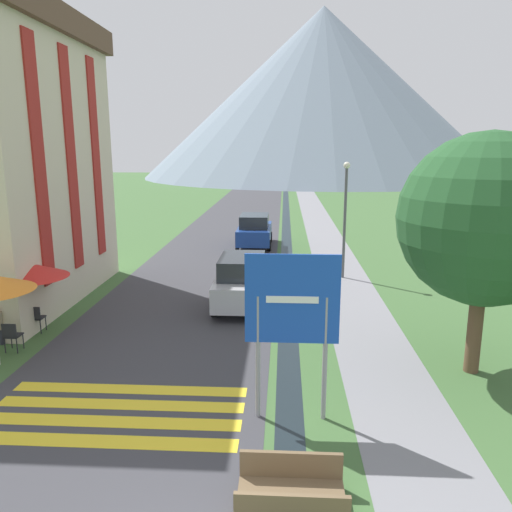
{
  "coord_description": "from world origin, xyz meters",
  "views": [
    {
      "loc": [
        1.03,
        -5.25,
        5.57
      ],
      "look_at": [
        0.17,
        10.0,
        2.18
      ],
      "focal_mm": 35.0,
      "sensor_mm": 36.0,
      "label": 1
    }
  ],
  "objects_px": {
    "footbridge": "(291,496)",
    "cafe_chair_far_right": "(40,303)",
    "parked_car_near": "(243,281)",
    "cafe_chair_near_right": "(12,334)",
    "streetlamp": "(345,210)",
    "road_sign": "(292,313)",
    "cafe_chair_middle": "(36,317)",
    "parked_car_far": "(255,230)",
    "tree_by_path": "(486,220)",
    "cafe_umbrella_middle_red": "(30,270)"
  },
  "relations": [
    {
      "from": "footbridge",
      "to": "cafe_chair_far_right",
      "type": "relative_size",
      "value": 2.0
    },
    {
      "from": "footbridge",
      "to": "parked_car_near",
      "type": "xyz_separation_m",
      "value": [
        -1.6,
        10.11,
        0.68
      ]
    },
    {
      "from": "cafe_chair_near_right",
      "to": "streetlamp",
      "type": "distance_m",
      "value": 13.36
    },
    {
      "from": "road_sign",
      "to": "cafe_chair_middle",
      "type": "xyz_separation_m",
      "value": [
        -7.65,
        4.42,
        -1.79
      ]
    },
    {
      "from": "streetlamp",
      "to": "parked_car_far",
      "type": "bearing_deg",
      "value": 122.5
    },
    {
      "from": "road_sign",
      "to": "cafe_chair_middle",
      "type": "height_order",
      "value": "road_sign"
    },
    {
      "from": "tree_by_path",
      "to": "footbridge",
      "type": "bearing_deg",
      "value": -131.67
    },
    {
      "from": "cafe_chair_middle",
      "to": "streetlamp",
      "type": "xyz_separation_m",
      "value": [
        10.03,
        7.09,
        2.42
      ]
    },
    {
      "from": "parked_car_far",
      "to": "streetlamp",
      "type": "distance_m",
      "value": 8.08
    },
    {
      "from": "parked_car_far",
      "to": "footbridge",
      "type": "bearing_deg",
      "value": -85.03
    },
    {
      "from": "road_sign",
      "to": "cafe_chair_middle",
      "type": "bearing_deg",
      "value": 149.97
    },
    {
      "from": "road_sign",
      "to": "cafe_chair_far_right",
      "type": "distance_m",
      "value": 10.14
    },
    {
      "from": "tree_by_path",
      "to": "parked_car_near",
      "type": "bearing_deg",
      "value": 141.36
    },
    {
      "from": "cafe_chair_near_right",
      "to": "streetlamp",
      "type": "bearing_deg",
      "value": 57.11
    },
    {
      "from": "cafe_umbrella_middle_red",
      "to": "cafe_chair_far_right",
      "type": "bearing_deg",
      "value": 109.73
    },
    {
      "from": "parked_car_near",
      "to": "parked_car_far",
      "type": "xyz_separation_m",
      "value": [
        -0.21,
        10.68,
        0.0
      ]
    },
    {
      "from": "footbridge",
      "to": "streetlamp",
      "type": "xyz_separation_m",
      "value": [
        2.39,
        14.2,
        2.7
      ]
    },
    {
      "from": "cafe_chair_middle",
      "to": "streetlamp",
      "type": "height_order",
      "value": "streetlamp"
    },
    {
      "from": "cafe_chair_middle",
      "to": "tree_by_path",
      "type": "relative_size",
      "value": 0.14
    },
    {
      "from": "parked_car_near",
      "to": "parked_car_far",
      "type": "bearing_deg",
      "value": 91.12
    },
    {
      "from": "parked_car_far",
      "to": "cafe_chair_near_right",
      "type": "relative_size",
      "value": 4.86
    },
    {
      "from": "cafe_umbrella_middle_red",
      "to": "tree_by_path",
      "type": "height_order",
      "value": "tree_by_path"
    },
    {
      "from": "parked_car_far",
      "to": "cafe_chair_far_right",
      "type": "height_order",
      "value": "parked_car_far"
    },
    {
      "from": "footbridge",
      "to": "cafe_chair_near_right",
      "type": "relative_size",
      "value": 2.0
    },
    {
      "from": "parked_car_near",
      "to": "cafe_chair_far_right",
      "type": "distance_m",
      "value": 6.78
    },
    {
      "from": "parked_car_near",
      "to": "streetlamp",
      "type": "xyz_separation_m",
      "value": [
        3.99,
        4.09,
        2.02
      ]
    },
    {
      "from": "parked_car_far",
      "to": "tree_by_path",
      "type": "distance_m",
      "value": 17.15
    },
    {
      "from": "parked_car_far",
      "to": "cafe_chair_middle",
      "type": "xyz_separation_m",
      "value": [
        -5.82,
        -13.68,
        -0.4
      ]
    },
    {
      "from": "footbridge",
      "to": "cafe_umbrella_middle_red",
      "type": "height_order",
      "value": "cafe_umbrella_middle_red"
    },
    {
      "from": "parked_car_near",
      "to": "streetlamp",
      "type": "distance_m",
      "value": 6.06
    },
    {
      "from": "road_sign",
      "to": "cafe_umbrella_middle_red",
      "type": "height_order",
      "value": "road_sign"
    },
    {
      "from": "cafe_chair_middle",
      "to": "cafe_chair_near_right",
      "type": "distance_m",
      "value": 1.45
    },
    {
      "from": "cafe_chair_near_right",
      "to": "cafe_umbrella_middle_red",
      "type": "relative_size",
      "value": 0.38
    },
    {
      "from": "road_sign",
      "to": "cafe_chair_near_right",
      "type": "xyz_separation_m",
      "value": [
        -7.6,
        2.97,
        -1.79
      ]
    },
    {
      "from": "parked_car_far",
      "to": "tree_by_path",
      "type": "xyz_separation_m",
      "value": [
        6.4,
        -15.64,
        2.94
      ]
    },
    {
      "from": "parked_car_near",
      "to": "road_sign",
      "type": "bearing_deg",
      "value": -77.7
    },
    {
      "from": "road_sign",
      "to": "tree_by_path",
      "type": "relative_size",
      "value": 0.59
    },
    {
      "from": "road_sign",
      "to": "cafe_umbrella_middle_red",
      "type": "bearing_deg",
      "value": 149.26
    },
    {
      "from": "parked_car_near",
      "to": "streetlamp",
      "type": "relative_size",
      "value": 0.83
    },
    {
      "from": "cafe_umbrella_middle_red",
      "to": "footbridge",
      "type": "bearing_deg",
      "value": -43.32
    },
    {
      "from": "cafe_chair_near_right",
      "to": "tree_by_path",
      "type": "distance_m",
      "value": 12.64
    },
    {
      "from": "cafe_umbrella_middle_red",
      "to": "streetlamp",
      "type": "relative_size",
      "value": 0.45
    },
    {
      "from": "road_sign",
      "to": "cafe_chair_far_right",
      "type": "height_order",
      "value": "road_sign"
    },
    {
      "from": "parked_car_near",
      "to": "cafe_chair_middle",
      "type": "xyz_separation_m",
      "value": [
        -6.03,
        -3.0,
        -0.4
      ]
    },
    {
      "from": "streetlamp",
      "to": "parked_car_near",
      "type": "bearing_deg",
      "value": -134.31
    },
    {
      "from": "cafe_chair_far_right",
      "to": "cafe_umbrella_middle_red",
      "type": "xyz_separation_m",
      "value": [
        0.4,
        -1.1,
        1.4
      ]
    },
    {
      "from": "road_sign",
      "to": "cafe_chair_middle",
      "type": "relative_size",
      "value": 4.13
    },
    {
      "from": "cafe_chair_far_right",
      "to": "tree_by_path",
      "type": "height_order",
      "value": "tree_by_path"
    },
    {
      "from": "parked_car_near",
      "to": "cafe_chair_far_right",
      "type": "bearing_deg",
      "value": -165.55
    },
    {
      "from": "cafe_umbrella_middle_red",
      "to": "streetlamp",
      "type": "xyz_separation_m",
      "value": [
        10.15,
        6.89,
        1.02
      ]
    }
  ]
}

